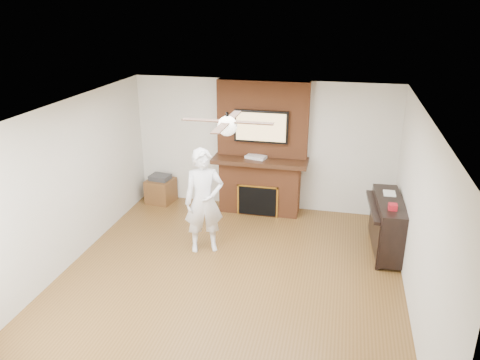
% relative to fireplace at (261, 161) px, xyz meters
% --- Properties ---
extents(room_shell, '(5.36, 5.86, 2.86)m').
position_rel_fireplace_xyz_m(room_shell, '(0.00, -2.55, 0.25)').
color(room_shell, brown).
rests_on(room_shell, ground).
extents(fireplace, '(1.78, 0.64, 2.50)m').
position_rel_fireplace_xyz_m(fireplace, '(0.00, 0.00, 0.00)').
color(fireplace, brown).
rests_on(fireplace, ground).
extents(tv, '(1.00, 0.08, 0.60)m').
position_rel_fireplace_xyz_m(tv, '(0.00, -0.05, 0.68)').
color(tv, black).
rests_on(tv, fireplace).
extents(ceiling_fan, '(1.21, 1.21, 0.31)m').
position_rel_fireplace_xyz_m(ceiling_fan, '(-0.00, -2.55, 1.34)').
color(ceiling_fan, black).
rests_on(ceiling_fan, room_shell).
extents(person, '(0.74, 0.63, 1.72)m').
position_rel_fireplace_xyz_m(person, '(-0.60, -1.75, -0.13)').
color(person, silver).
rests_on(person, ground).
extents(side_table, '(0.56, 0.56, 0.57)m').
position_rel_fireplace_xyz_m(side_table, '(-2.04, -0.07, -0.73)').
color(side_table, '#533317').
rests_on(side_table, ground).
extents(piano, '(0.59, 1.40, 0.99)m').
position_rel_fireplace_xyz_m(piano, '(2.28, -1.15, -0.51)').
color(piano, black).
rests_on(piano, ground).
extents(cable_box, '(0.41, 0.30, 0.05)m').
position_rel_fireplace_xyz_m(cable_box, '(-0.08, -0.10, 0.11)').
color(cable_box, silver).
rests_on(cable_box, fireplace).
extents(candle_orange, '(0.07, 0.07, 0.13)m').
position_rel_fireplace_xyz_m(candle_orange, '(-0.11, -0.20, -0.93)').
color(candle_orange, '#C46A17').
rests_on(candle_orange, ground).
extents(candle_cream, '(0.07, 0.07, 0.11)m').
position_rel_fireplace_xyz_m(candle_cream, '(0.17, -0.23, -0.94)').
color(candle_cream, beige).
rests_on(candle_cream, ground).
extents(candle_blue, '(0.06, 0.06, 0.07)m').
position_rel_fireplace_xyz_m(candle_blue, '(0.27, -0.21, -0.96)').
color(candle_blue, '#306392').
rests_on(candle_blue, ground).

